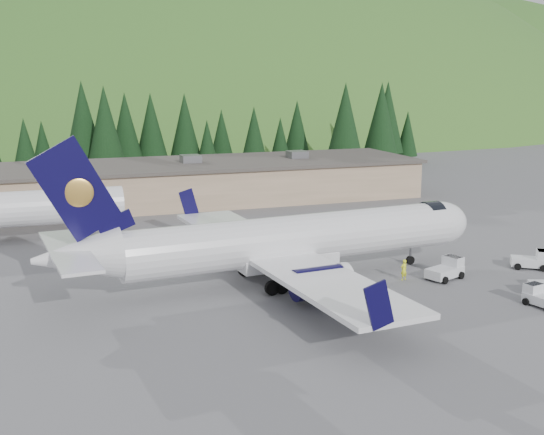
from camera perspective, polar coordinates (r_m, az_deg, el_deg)
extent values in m
plane|color=#57575C|center=(55.57, 2.07, -5.23)|extent=(600.00, 600.00, 0.00)
cylinder|color=white|center=(54.67, 2.10, -1.77)|extent=(28.60, 6.30, 3.81)
ellipsoid|color=white|center=(62.19, 13.87, -0.46)|extent=(5.27, 4.23, 3.81)
cylinder|color=black|center=(61.48, 13.15, -0.12)|extent=(1.69, 3.25, 3.14)
cone|color=white|center=(49.52, -16.05, -3.18)|extent=(6.39, 4.33, 3.81)
cube|color=white|center=(54.63, 1.13, -3.51)|extent=(8.36, 3.95, 1.01)
cube|color=white|center=(54.06, 0.17, -3.03)|extent=(8.60, 34.82, 0.35)
cube|color=black|center=(68.97, -6.98, 1.24)|extent=(2.06, 0.33, 2.91)
cube|color=black|center=(38.53, 8.93, -7.28)|extent=(2.06, 0.33, 2.91)
cylinder|color=black|center=(59.88, -1.31, -2.42)|extent=(4.45, 2.70, 2.33)
cylinder|color=white|center=(60.64, 0.37, -2.23)|extent=(0.82, 2.52, 2.47)
cube|color=white|center=(59.74, -1.31, -1.90)|extent=(2.24, 0.45, 0.91)
cylinder|color=black|center=(49.68, 4.08, -5.43)|extent=(4.45, 2.70, 2.33)
cylinder|color=white|center=(50.60, 6.01, -5.15)|extent=(0.82, 2.52, 2.47)
cube|color=white|center=(49.52, 4.09, -4.81)|extent=(2.24, 0.45, 0.91)
cube|color=black|center=(48.58, -16.13, 2.25)|extent=(6.27, 0.86, 7.44)
ellipsoid|color=gold|center=(48.84, -15.92, 2.07)|extent=(2.02, 0.36, 2.01)
ellipsoid|color=gold|center=(48.44, -15.85, 2.00)|extent=(2.02, 0.36, 2.01)
cube|color=black|center=(49.50, -12.95, -0.52)|extent=(2.81, 0.50, 2.01)
cube|color=white|center=(49.33, -16.67, -2.67)|extent=(3.74, 12.85, 0.22)
cylinder|color=slate|center=(60.96, 11.50, -3.04)|extent=(0.22, 0.22, 1.82)
cylinder|color=black|center=(61.10, 11.48, -3.52)|extent=(0.79, 0.35, 0.77)
cylinder|color=slate|center=(56.46, -1.94, -3.88)|extent=(0.26, 0.26, 2.03)
cylinder|color=black|center=(56.73, -1.55, -4.28)|extent=(1.14, 0.45, 1.11)
cylinder|color=black|center=(56.44, -2.31, -4.38)|extent=(1.14, 0.45, 1.11)
cylinder|color=slate|center=(51.65, 0.41, -5.37)|extent=(0.26, 0.26, 2.03)
cylinder|color=black|center=(51.95, 0.82, -5.80)|extent=(1.14, 0.45, 1.11)
cylinder|color=black|center=(51.63, 0.00, -5.91)|extent=(1.14, 0.45, 1.11)
cylinder|color=white|center=(72.63, -21.04, 0.62)|extent=(22.00, 3.60, 3.60)
cube|color=silver|center=(57.33, 14.24, -4.44)|extent=(3.61, 2.65, 0.76)
cube|color=silver|center=(58.01, 14.90, -3.62)|extent=(1.54, 1.79, 0.97)
cube|color=black|center=(57.90, 14.92, -3.21)|extent=(1.40, 1.66, 0.11)
cylinder|color=black|center=(58.74, 14.17, -4.34)|extent=(0.65, 0.43, 0.61)
cylinder|color=black|center=(57.79, 15.55, -4.68)|extent=(0.65, 0.43, 0.61)
cylinder|color=black|center=(57.07, 12.87, -4.75)|extent=(0.65, 0.43, 0.61)
cylinder|color=black|center=(56.09, 14.28, -5.11)|extent=(0.65, 0.43, 0.61)
cube|color=silver|center=(62.72, 20.76, -3.49)|extent=(3.42, 3.01, 0.72)
cube|color=silver|center=(62.70, 21.73, -2.98)|extent=(1.66, 1.77, 0.93)
cube|color=black|center=(62.60, 21.76, -2.62)|extent=(1.52, 1.63, 0.10)
cylinder|color=black|center=(63.71, 21.59, -3.58)|extent=(0.60, 0.51, 0.58)
cylinder|color=black|center=(62.13, 21.76, -3.97)|extent=(0.60, 0.51, 0.58)
cylinder|color=black|center=(63.48, 19.74, -3.50)|extent=(0.60, 0.51, 0.58)
cylinder|color=black|center=(61.89, 19.87, -3.89)|extent=(0.60, 0.51, 0.58)
cube|color=silver|center=(52.78, 21.80, -6.43)|extent=(1.95, 3.04, 0.66)
cube|color=silver|center=(53.15, 21.04, -5.61)|extent=(1.47, 1.18, 0.84)
cube|color=black|center=(53.04, 21.07, -5.23)|extent=(1.36, 1.07, 0.09)
cylinder|color=black|center=(52.81, 20.47, -6.61)|extent=(0.31, 0.56, 0.52)
cylinder|color=black|center=(53.96, 21.47, -6.30)|extent=(0.31, 0.56, 0.52)
cube|color=#957F61|center=(89.69, -9.89, 2.70)|extent=(70.00, 16.00, 4.80)
cube|color=#47423D|center=(89.33, -9.94, 4.32)|extent=(71.00, 17.00, 0.40)
cube|color=slate|center=(88.17, -16.39, 4.35)|extent=(2.50, 2.50, 1.00)
cube|color=slate|center=(90.21, -6.82, 4.90)|extent=(2.50, 2.50, 1.00)
cube|color=slate|center=(94.61, 2.11, 5.29)|extent=(2.50, 2.50, 1.00)
cylinder|color=black|center=(56.21, 21.00, -5.50)|extent=(0.66, 0.43, 0.61)
cylinder|color=black|center=(54.67, 21.66, -6.03)|extent=(0.66, 0.43, 0.61)
imported|color=yellow|center=(56.28, 10.97, -4.31)|extent=(0.71, 0.55, 1.72)
cone|color=black|center=(105.98, -19.95, 5.46)|extent=(4.34, 4.34, 8.87)
cone|color=black|center=(116.23, -18.64, 5.74)|extent=(3.89, 3.89, 7.95)
cone|color=black|center=(108.96, -15.52, 7.47)|extent=(6.54, 6.54, 13.37)
cone|color=black|center=(105.67, -13.79, 7.22)|extent=(6.24, 6.24, 12.77)
cone|color=black|center=(114.63, -12.15, 7.28)|extent=(5.74, 5.74, 11.73)
cone|color=black|center=(116.13, -10.08, 7.38)|extent=(5.69, 5.69, 11.64)
cone|color=black|center=(117.18, -7.29, 7.47)|extent=(5.64, 5.64, 11.54)
cone|color=black|center=(115.77, -5.44, 6.22)|extent=(3.81, 3.81, 7.80)
cone|color=black|center=(121.17, -4.24, 6.87)|extent=(4.41, 4.41, 9.02)
cone|color=black|center=(116.62, -1.51, 6.91)|extent=(4.70, 4.70, 9.62)
cone|color=black|center=(119.52, 0.70, 6.48)|extent=(3.87, 3.87, 7.92)
cone|color=black|center=(123.72, 2.10, 7.39)|extent=(5.03, 5.03, 10.29)
cone|color=black|center=(114.91, 6.14, 7.92)|extent=(6.39, 6.39, 13.07)
cone|color=black|center=(122.16, 6.51, 6.33)|extent=(3.57, 3.57, 7.30)
cone|color=black|center=(120.86, 9.12, 8.02)|extent=(6.37, 6.37, 13.04)
cone|color=black|center=(130.01, 9.62, 8.29)|extent=(6.43, 6.43, 13.14)
cone|color=black|center=(132.06, 11.25, 6.91)|extent=(4.12, 4.12, 8.42)
ellipsoid|color=#285F20|center=(275.68, -5.70, -9.87)|extent=(420.00, 300.00, 300.00)
ellipsoid|color=#285F20|center=(355.33, 11.87, -5.08)|extent=(392.00, 280.00, 280.00)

